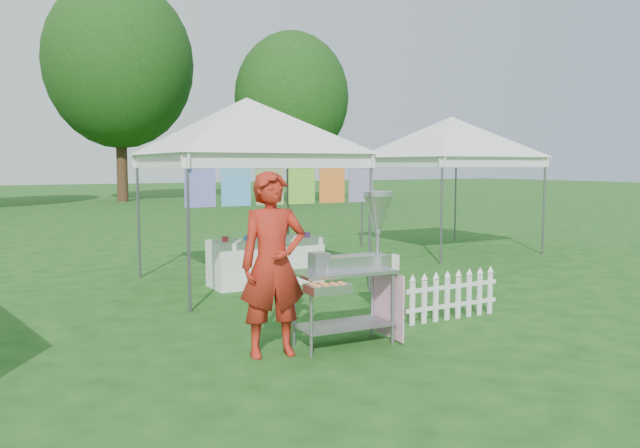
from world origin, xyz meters
TOP-DOWN VIEW (x-y plane):
  - ground at (0.00, 0.00)m, footprint 120.00×120.00m
  - canopy_main at (0.00, 3.49)m, footprint 4.24×4.24m
  - canopy_right at (5.50, 5.00)m, footprint 4.24×4.24m
  - tree_mid at (3.00, 28.00)m, footprint 7.60×7.60m
  - tree_right at (10.00, 22.00)m, footprint 5.60×5.60m
  - donut_cart at (-0.26, -0.23)m, footprint 1.22×0.77m
  - vendor at (-1.24, -0.16)m, footprint 0.75×0.55m
  - picket_fence at (1.35, 0.09)m, footprint 1.44×0.03m
  - display_table at (0.25, 3.36)m, footprint 1.80×0.70m

SIDE VIEW (x-z plane):
  - ground at x=0.00m, z-range 0.00..0.00m
  - picket_fence at x=1.35m, z-range 0.01..0.57m
  - display_table at x=0.25m, z-range 0.00..0.74m
  - vendor at x=-1.24m, z-range 0.00..1.87m
  - donut_cart at x=-0.26m, z-range 0.15..1.80m
  - canopy_main at x=0.00m, z-range 1.26..4.71m
  - canopy_right at x=5.50m, z-range 1.27..4.72m
  - tree_right at x=10.00m, z-range 0.97..9.39m
  - tree_mid at x=3.00m, z-range 1.38..12.90m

